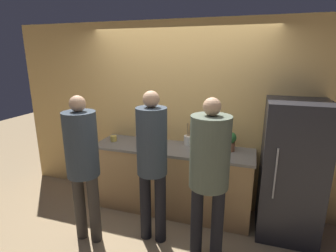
{
  "coord_description": "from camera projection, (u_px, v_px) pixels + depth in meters",
  "views": [
    {
      "loc": [
        0.97,
        -2.85,
        2.15
      ],
      "look_at": [
        0.0,
        0.14,
        1.29
      ],
      "focal_mm": 28.0,
      "sensor_mm": 36.0,
      "label": 1
    }
  ],
  "objects": [
    {
      "name": "person_center",
      "position": [
        152.0,
        156.0,
        2.9
      ],
      "size": [
        0.34,
        0.34,
        1.79
      ],
      "color": "black",
      "rests_on": "ground_plane"
    },
    {
      "name": "fruit_bowl",
      "position": [
        151.0,
        141.0,
        3.68
      ],
      "size": [
        0.38,
        0.38,
        0.13
      ],
      "color": "brown",
      "rests_on": "counter"
    },
    {
      "name": "counter",
      "position": [
        173.0,
        178.0,
        3.68
      ],
      "size": [
        2.16,
        0.64,
        0.94
      ],
      "color": "tan",
      "rests_on": "ground_plane"
    },
    {
      "name": "cup_yellow",
      "position": [
        114.0,
        138.0,
        3.78
      ],
      "size": [
        0.09,
        0.09,
        0.08
      ],
      "color": "gold",
      "rests_on": "counter"
    },
    {
      "name": "refrigerator",
      "position": [
        291.0,
        170.0,
        3.09
      ],
      "size": [
        0.68,
        0.71,
        1.66
      ],
      "color": "#232328",
      "rests_on": "ground_plane"
    },
    {
      "name": "wall_back",
      "position": [
        179.0,
        116.0,
        3.74
      ],
      "size": [
        5.2,
        0.06,
        2.6
      ],
      "color": "#E0B266",
      "rests_on": "ground_plane"
    },
    {
      "name": "person_left",
      "position": [
        82.0,
        157.0,
        2.9
      ],
      "size": [
        0.36,
        0.36,
        1.74
      ],
      "color": "#38332D",
      "rests_on": "ground_plane"
    },
    {
      "name": "potted_plant",
      "position": [
        230.0,
        141.0,
        3.38
      ],
      "size": [
        0.15,
        0.15,
        0.25
      ],
      "color": "#9E6042",
      "rests_on": "counter"
    },
    {
      "name": "ground_plane",
      "position": [
        165.0,
        222.0,
        3.47
      ],
      "size": [
        14.0,
        14.0,
        0.0
      ],
      "primitive_type": "plane",
      "color": "#9E8460"
    },
    {
      "name": "bottle_green",
      "position": [
        197.0,
        141.0,
        3.52
      ],
      "size": [
        0.06,
        0.06,
        0.21
      ],
      "color": "#236033",
      "rests_on": "counter"
    },
    {
      "name": "cup_blue",
      "position": [
        213.0,
        142.0,
        3.6
      ],
      "size": [
        0.09,
        0.09,
        0.09
      ],
      "color": "#335184",
      "rests_on": "counter"
    },
    {
      "name": "person_right",
      "position": [
        209.0,
        165.0,
        2.62
      ],
      "size": [
        0.4,
        0.4,
        1.76
      ],
      "color": "black",
      "rests_on": "ground_plane"
    },
    {
      "name": "utensil_crock",
      "position": [
        188.0,
        140.0,
        3.63
      ],
      "size": [
        0.13,
        0.13,
        0.31
      ],
      "color": "silver",
      "rests_on": "counter"
    }
  ]
}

